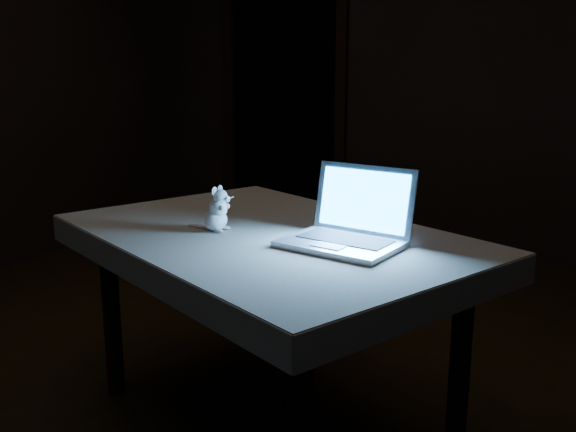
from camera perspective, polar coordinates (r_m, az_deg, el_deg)
The scene contains 7 objects.
floor at distance 2.70m, azimuth -4.70°, elevation -15.46°, with size 5.00×5.00×0.00m, color black.
back_wall at distance 4.67m, azimuth 12.01°, elevation 13.02°, with size 4.50×0.04×2.60m, color black.
doorway at distance 5.09m, azimuth -0.31°, elevation 10.65°, with size 1.06×0.36×2.13m, color black, non-canonical shape.
table at distance 2.34m, azimuth -1.77°, elevation -10.21°, with size 1.35×0.87×0.73m, color black, non-canonical shape.
tablecloth at distance 2.17m, azimuth -1.96°, elevation -3.01°, with size 1.45×0.97×0.09m, color beige, non-canonical shape.
laptop at distance 2.01m, azimuth 4.73°, elevation 0.60°, with size 0.36×0.32×0.24m, color silver, non-canonical shape.
plush_mouse at distance 2.23m, azimuth -6.49°, elevation 0.66°, with size 0.11×0.11×0.16m, color white, non-canonical shape.
Camera 1 is at (1.29, -1.99, 1.29)m, focal length 40.00 mm.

